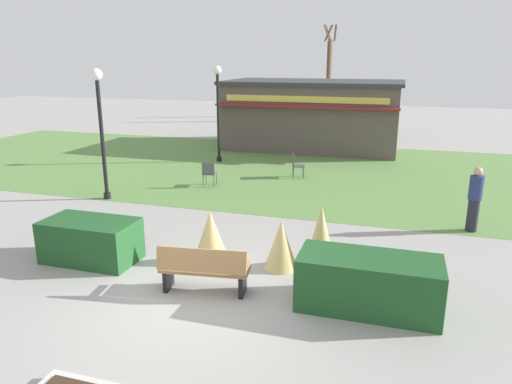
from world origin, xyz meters
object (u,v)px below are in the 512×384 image
food_kiosk (313,114)px  cafe_chair_east (209,172)px  tree_left_bg (329,76)px  park_bench (204,269)px  cafe_chair_west (296,164)px  lamppost_mid (100,119)px  person_strolling (475,199)px  lamppost_far (218,102)px  trash_bin (423,297)px  tree_right_bg (328,79)px  parked_car_west_slot (278,115)px

food_kiosk → cafe_chair_east: 8.99m
food_kiosk → tree_left_bg: bearing=95.4°
cafe_chair_east → tree_left_bg: size_ratio=0.13×
park_bench → food_kiosk: 16.02m
cafe_chair_west → tree_left_bg: size_ratio=0.13×
park_bench → cafe_chair_east: park_bench is taller
lamppost_mid → person_strolling: bearing=1.1°
park_bench → tree_left_bg: tree_left_bg is taller
lamppost_far → cafe_chair_east: size_ratio=4.52×
park_bench → food_kiosk: size_ratio=0.21×
lamppost_far → trash_bin: bearing=-54.4°
cafe_chair_west → tree_left_bg: bearing=95.3°
food_kiosk → trash_bin: bearing=-73.2°
lamppost_mid → cafe_chair_west: 7.12m
park_bench → tree_right_bg: size_ratio=0.27×
tree_left_bg → food_kiosk: bearing=-84.6°
lamppost_mid → cafe_chair_east: lamppost_mid is taller
lamppost_mid → trash_bin: bearing=-27.2°
cafe_chair_east → parked_car_west_slot: size_ratio=0.20×
trash_bin → tree_left_bg: tree_left_bg is taller
cafe_chair_west → food_kiosk: bearing=95.0°
lamppost_mid → food_kiosk: 11.97m
food_kiosk → cafe_chair_west: 6.65m
lamppost_far → cafe_chair_west: (3.81, -1.87, -2.02)m
lamppost_mid → person_strolling: lamppost_mid is taller
lamppost_far → cafe_chair_west: 4.70m
parked_car_west_slot → tree_right_bg: bearing=50.1°
trash_bin → food_kiosk: 16.57m
food_kiosk → cafe_chair_east: food_kiosk is taller
trash_bin → tree_left_bg: 30.37m
food_kiosk → parked_car_west_slot: 8.54m
lamppost_far → person_strolling: 11.35m
lamppost_mid → lamppost_far: size_ratio=1.00×
person_strolling → tree_left_bg: (-7.46, 24.64, 2.15)m
cafe_chair_west → lamppost_mid: bearing=-138.8°
lamppost_far → tree_right_bg: 15.74m
lamppost_mid → cafe_chair_west: (5.14, 4.50, -2.02)m
food_kiosk → person_strolling: (6.14, -10.83, -0.79)m
cafe_chair_west → cafe_chair_east: size_ratio=1.00×
cafe_chair_east → food_kiosk: bearing=76.8°
lamppost_mid → tree_right_bg: size_ratio=0.61×
park_bench → parked_car_west_slot: 24.02m
lamppost_far → food_kiosk: bearing=55.2°
park_bench → lamppost_mid: 7.61m
tree_left_bg → tree_right_bg: tree_left_bg is taller
lamppost_far → parked_car_west_slot: (-0.49, 12.28, -1.90)m
food_kiosk → cafe_chair_east: size_ratio=9.55×
lamppost_mid → person_strolling: (10.71, 0.20, -1.68)m
tree_left_bg → lamppost_mid: bearing=-97.5°
cafe_chair_west → person_strolling: size_ratio=0.53×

